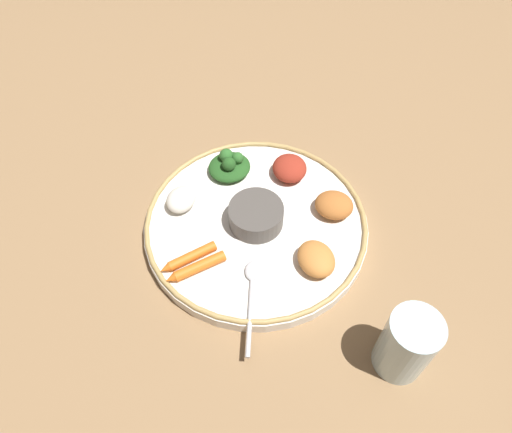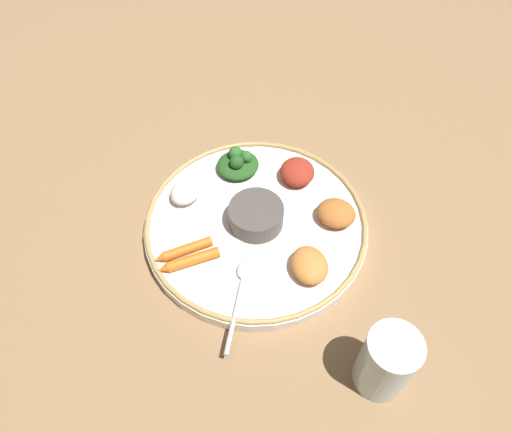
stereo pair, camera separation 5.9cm
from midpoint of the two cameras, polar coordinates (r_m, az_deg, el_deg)
The scene contains 13 objects.
ground_plane at distance 0.79m, azimuth -2.12°, elevation -1.66°, with size 2.40×2.40×0.00m, color olive.
platter at distance 0.78m, azimuth -2.14°, elevation -1.22°, with size 0.36×0.36×0.02m, color white.
platter_rim at distance 0.77m, azimuth -2.17°, elevation -0.64°, with size 0.36×0.36×0.01m, color tan.
center_bowl at distance 0.76m, azimuth -2.21°, elevation 0.09°, with size 0.09×0.09×0.04m.
spoon at distance 0.71m, azimuth -2.93°, elevation -8.88°, with size 0.08×0.14×0.01m.
greens_pile at distance 0.84m, azimuth -5.19°, elevation 6.00°, with size 0.10×0.10×0.04m.
carrot_near_spoon at distance 0.74m, azimuth -10.27°, elevation -4.98°, with size 0.06×0.09×0.02m.
carrot_outer at distance 0.73m, azimuth -9.43°, elevation -6.15°, with size 0.06×0.09×0.02m.
mound_beet at distance 0.83m, azimuth 1.88°, elevation 5.72°, with size 0.06×0.06×0.03m, color maroon.
mound_squash at distance 0.72m, azimuth 4.86°, elevation -5.17°, with size 0.07×0.05×0.03m, color #C67A38.
mound_chickpea at distance 0.78m, azimuth 7.16°, elevation 1.26°, with size 0.06×0.06×0.03m, color #B2662D.
mound_rice_white at distance 0.80m, azimuth -11.00°, elevation 1.89°, with size 0.05×0.05×0.03m, color silver.
drinking_glass at distance 0.66m, azimuth 14.86°, elevation -14.91°, with size 0.07×0.07×0.11m.
Camera 1 is at (-0.22, 0.40, 0.65)m, focal length 33.62 mm.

